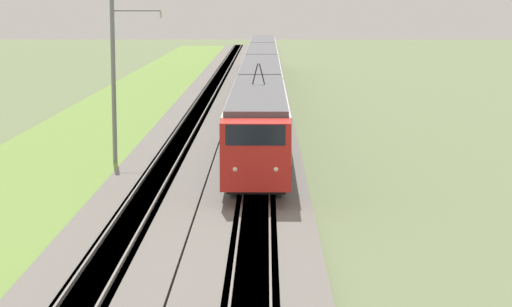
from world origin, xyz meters
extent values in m
cube|color=slate|center=(50.00, 0.00, 0.15)|extent=(240.00, 4.40, 0.30)
cube|color=slate|center=(50.00, -4.47, 0.15)|extent=(240.00, 4.40, 0.30)
cube|color=#4C4238|center=(50.00, 0.00, 0.15)|extent=(240.00, 1.57, 0.30)
cube|color=gray|center=(50.00, 0.53, 0.38)|extent=(240.00, 0.07, 0.15)
cube|color=gray|center=(50.00, -0.53, 0.38)|extent=(240.00, 0.07, 0.15)
cube|color=#4C4238|center=(50.00, -4.47, 0.15)|extent=(240.00, 1.57, 0.30)
cube|color=gray|center=(50.00, -3.94, 0.38)|extent=(240.00, 0.07, 0.15)
cube|color=gray|center=(50.00, -5.01, 0.38)|extent=(240.00, 0.07, 0.15)
cube|color=olive|center=(50.00, 5.64, 0.06)|extent=(240.00, 8.84, 0.12)
cube|color=red|center=(32.36, -4.47, 2.30)|extent=(1.86, 2.70, 2.61)
cube|color=black|center=(32.08, -4.47, 3.18)|extent=(1.34, 2.25, 0.78)
sphere|color=#F2EAC6|center=(31.48, -3.70, 1.88)|extent=(0.20, 0.20, 0.20)
sphere|color=#F2EAC6|center=(31.48, -5.25, 1.88)|extent=(0.20, 0.20, 0.20)
cube|color=#2D2D33|center=(42.87, -4.47, 1.36)|extent=(19.16, 2.81, 0.73)
cube|color=silver|center=(42.87, -4.47, 2.67)|extent=(19.16, 2.81, 1.88)
cube|color=black|center=(42.87, -4.47, 2.82)|extent=(17.63, 2.83, 0.79)
cube|color=#515156|center=(42.87, -4.47, 3.73)|extent=(19.16, 2.58, 0.25)
cube|color=black|center=(42.87, -4.47, 0.72)|extent=(18.20, 2.39, 0.55)
cylinder|color=black|center=(35.09, -3.94, 0.88)|extent=(0.86, 0.12, 0.86)
cylinder|color=black|center=(35.09, -5.01, 0.88)|extent=(0.86, 0.12, 0.86)
cube|color=#2D2D33|center=(63.57, -4.47, 1.36)|extent=(21.02, 2.81, 0.73)
cube|color=silver|center=(63.57, -4.47, 2.67)|extent=(21.02, 2.81, 1.88)
cube|color=black|center=(63.57, -4.47, 2.82)|extent=(19.34, 2.83, 0.79)
cube|color=#515156|center=(63.57, -4.47, 3.73)|extent=(21.02, 2.58, 0.25)
cube|color=black|center=(63.57, -4.47, 0.72)|extent=(19.97, 2.39, 0.55)
cube|color=#2D2D33|center=(85.19, -4.47, 1.36)|extent=(21.02, 2.81, 0.73)
cube|color=silver|center=(85.19, -4.47, 2.67)|extent=(21.02, 2.81, 1.88)
cube|color=black|center=(85.19, -4.47, 2.82)|extent=(19.34, 2.83, 0.79)
cube|color=#515156|center=(85.19, -4.47, 3.73)|extent=(21.02, 2.58, 0.25)
cube|color=black|center=(85.19, -4.47, 0.72)|extent=(19.97, 2.39, 0.55)
cube|color=#2D2D33|center=(106.81, -4.47, 1.36)|extent=(21.02, 2.81, 0.73)
cube|color=silver|center=(106.81, -4.47, 2.67)|extent=(21.02, 2.81, 1.88)
cube|color=black|center=(106.81, -4.47, 2.82)|extent=(19.34, 2.83, 0.79)
cube|color=#515156|center=(106.81, -4.47, 3.73)|extent=(21.02, 2.58, 0.25)
cube|color=black|center=(106.81, -4.47, 0.72)|extent=(19.97, 2.39, 0.55)
cylinder|color=black|center=(45.75, -4.30, 4.41)|extent=(0.06, 0.33, 1.08)
cylinder|color=black|center=(45.75, -4.65, 4.41)|extent=(0.06, 0.33, 1.08)
cube|color=black|center=(35.09, -4.47, 0.00)|extent=(0.10, 0.10, 0.00)
cylinder|color=slate|center=(43.89, 2.72, 4.28)|extent=(0.22, 0.22, 8.55)
cylinder|color=slate|center=(43.89, 1.52, 7.65)|extent=(0.08, 2.40, 0.08)
cylinder|color=#B2ADA8|center=(43.89, 0.32, 7.45)|extent=(0.10, 0.10, 0.30)
camera|label=1|loc=(-5.50, -4.89, 8.21)|focal=70.00mm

